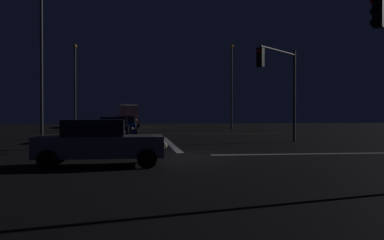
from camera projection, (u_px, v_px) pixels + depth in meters
ground at (183, 157)px, 17.86m from camera, size 120.00×120.00×0.10m
stop_line_north at (170, 143)px, 25.33m from camera, size 0.35×12.84×0.01m
centre_line_ns at (160, 134)px, 36.83m from camera, size 22.00×0.15×0.01m
crosswalk_bar_east at (353, 153)px, 18.83m from camera, size 12.84×0.40×0.01m
sedan_black at (114, 129)px, 26.77m from camera, size 2.02×4.33×1.57m
sedan_blue at (124, 126)px, 32.49m from camera, size 2.02×4.33×1.57m
sedan_green at (126, 124)px, 38.68m from camera, size 2.02×4.33×1.57m
sedan_silver at (125, 123)px, 45.03m from camera, size 2.02×4.33×1.57m
sedan_red at (124, 122)px, 50.24m from camera, size 2.02×4.33×1.57m
box_truck at (129, 114)px, 57.29m from camera, size 2.68×8.28×3.08m
sedan_gray_crossing at (99, 142)px, 14.26m from camera, size 4.33×2.02×1.57m
traffic_signal_ne at (280, 76)px, 25.11m from camera, size 3.47×3.47×5.80m
streetlamp_right_far at (231, 81)px, 47.77m from camera, size 0.44×0.44×9.66m
streetlamp_left_near at (41, 57)px, 29.70m from camera, size 0.44×0.44×10.20m
streetlamp_left_far at (75, 81)px, 45.58m from camera, size 0.44×0.44×9.30m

